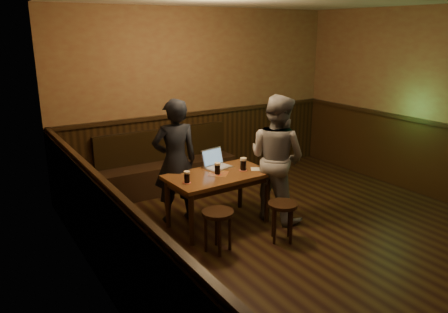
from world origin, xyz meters
name	(u,v)px	position (x,y,z in m)	size (l,w,h in m)	color
room	(320,144)	(0.00, 0.22, 1.20)	(5.04, 6.04, 2.84)	black
bench	(167,170)	(-0.77, 2.75, 0.31)	(2.20, 0.50, 0.95)	black
pub_table	(218,181)	(-0.77, 1.19, 0.61)	(1.34, 0.80, 0.70)	brown
stool_left	(218,219)	(-1.15, 0.58, 0.39)	(0.48, 0.48, 0.49)	black
stool_right	(283,211)	(-0.36, 0.40, 0.39)	(0.42, 0.42, 0.48)	black
pint_left	(187,177)	(-1.27, 1.10, 0.77)	(0.09, 0.09, 0.15)	red
pint_mid	(217,168)	(-0.79, 1.18, 0.77)	(0.10, 0.10, 0.15)	red
pint_right	(243,164)	(-0.42, 1.14, 0.78)	(0.11, 0.11, 0.17)	red
laptop	(216,163)	(-0.66, 1.44, 0.76)	(0.39, 0.33, 0.24)	silver
menu	(259,169)	(-0.22, 1.07, 0.70)	(0.22, 0.15, 0.00)	silver
person_suit	(175,161)	(-1.17, 1.61, 0.82)	(0.60, 0.39, 1.64)	black
person_grey	(277,158)	(0.00, 0.98, 0.84)	(0.81, 0.63, 1.67)	gray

